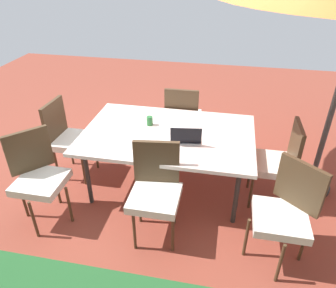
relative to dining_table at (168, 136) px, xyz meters
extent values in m
cube|color=brown|center=(0.00, 0.00, -0.70)|extent=(10.00, 10.00, 0.02)
cube|color=silver|center=(0.00, 0.00, 0.02)|extent=(1.90, 1.26, 0.04)
cylinder|color=#333333|center=(-0.80, -0.48, -0.34)|extent=(0.05, 0.05, 0.69)
cylinder|color=#333333|center=(0.80, -0.48, -0.34)|extent=(0.05, 0.05, 0.69)
cylinder|color=#333333|center=(-0.80, 0.48, -0.34)|extent=(0.05, 0.05, 0.69)
cylinder|color=#333333|center=(0.80, 0.48, -0.34)|extent=(0.05, 0.05, 0.69)
cylinder|color=black|center=(-1.70, -0.28, -0.66)|extent=(0.44, 0.44, 0.06)
cube|color=silver|center=(-1.14, 0.03, -0.20)|extent=(0.46, 0.46, 0.08)
cube|color=#4C3823|center=(-1.35, 0.03, 0.07)|extent=(0.05, 0.44, 0.45)
cylinder|color=#4C3823|center=(-0.96, -0.14, -0.46)|extent=(0.03, 0.03, 0.45)
cylinder|color=#4C3823|center=(-0.97, 0.22, -0.46)|extent=(0.03, 0.03, 0.45)
cylinder|color=#4C3823|center=(-1.32, -0.15, -0.46)|extent=(0.03, 0.03, 0.45)
cylinder|color=#4C3823|center=(-1.33, 0.21, -0.46)|extent=(0.03, 0.03, 0.45)
cube|color=silver|center=(-0.03, -0.89, -0.20)|extent=(0.46, 0.46, 0.08)
cube|color=#4C3823|center=(-0.04, -0.68, 0.07)|extent=(0.44, 0.05, 0.45)
cylinder|color=#4C3823|center=(-0.21, -1.08, -0.46)|extent=(0.03, 0.03, 0.45)
cylinder|color=#4C3823|center=(0.15, -1.07, -0.46)|extent=(0.03, 0.03, 0.45)
cylinder|color=#4C3823|center=(-0.22, -0.72, -0.46)|extent=(0.03, 0.03, 0.45)
cylinder|color=#4C3823|center=(0.14, -0.71, -0.46)|extent=(0.03, 0.03, 0.45)
cube|color=silver|center=(1.17, -0.01, -0.20)|extent=(0.46, 0.46, 0.08)
cube|color=#4C3823|center=(1.38, -0.01, 0.07)|extent=(0.06, 0.44, 0.45)
cylinder|color=#4C3823|center=(1.00, 0.18, -0.46)|extent=(0.03, 0.03, 0.45)
cylinder|color=#4C3823|center=(0.99, -0.18, -0.46)|extent=(0.03, 0.03, 0.45)
cylinder|color=#4C3823|center=(1.36, 0.17, -0.46)|extent=(0.03, 0.03, 0.45)
cylinder|color=#4C3823|center=(1.35, -0.19, -0.46)|extent=(0.03, 0.03, 0.45)
cube|color=silver|center=(-1.16, 0.87, -0.20)|extent=(0.46, 0.46, 0.08)
cube|color=#4C3823|center=(-1.30, 0.71, 0.07)|extent=(0.36, 0.31, 0.45)
cylinder|color=#4C3823|center=(-0.91, 0.90, -0.46)|extent=(0.03, 0.03, 0.45)
cylinder|color=#4C3823|center=(-1.18, 1.13, -0.46)|extent=(0.03, 0.03, 0.45)
cylinder|color=#4C3823|center=(-1.14, 0.62, -0.46)|extent=(0.03, 0.03, 0.45)
cylinder|color=#4C3823|center=(-1.42, 0.85, -0.46)|extent=(0.03, 0.03, 0.45)
cube|color=silver|center=(1.14, 0.81, -0.20)|extent=(0.46, 0.46, 0.08)
cube|color=#4C3823|center=(1.29, 0.67, 0.07)|extent=(0.32, 0.35, 0.45)
cylinder|color=#4C3823|center=(1.12, 1.07, -0.46)|extent=(0.03, 0.03, 0.45)
cylinder|color=#4C3823|center=(0.88, 0.80, -0.46)|extent=(0.03, 0.03, 0.45)
cylinder|color=#4C3823|center=(1.39, 0.83, -0.46)|extent=(0.03, 0.03, 0.45)
cylinder|color=#4C3823|center=(1.15, 0.56, -0.46)|extent=(0.03, 0.03, 0.45)
cube|color=silver|center=(-0.04, 0.82, -0.20)|extent=(0.46, 0.46, 0.08)
cube|color=#4C3823|center=(-0.01, 0.61, 0.07)|extent=(0.44, 0.10, 0.45)
cylinder|color=#4C3823|center=(0.12, 1.02, -0.46)|extent=(0.03, 0.03, 0.45)
cylinder|color=#4C3823|center=(-0.24, 0.97, -0.46)|extent=(0.03, 0.03, 0.45)
cylinder|color=#4C3823|center=(0.16, 0.67, -0.46)|extent=(0.03, 0.03, 0.45)
cylinder|color=#4C3823|center=(-0.19, 0.62, -0.46)|extent=(0.03, 0.03, 0.45)
cube|color=#B7B7BC|center=(-0.22, 0.12, 0.05)|extent=(0.35, 0.26, 0.02)
cube|color=black|center=(-0.23, 0.23, 0.16)|extent=(0.32, 0.10, 0.20)
cylinder|color=#286B33|center=(0.24, -0.14, 0.10)|extent=(0.07, 0.07, 0.11)
camera|label=1|loc=(-0.61, 3.04, 1.78)|focal=34.11mm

